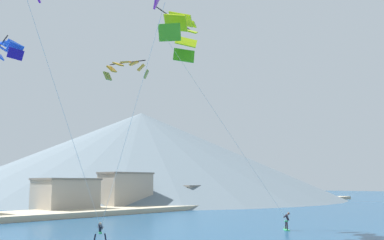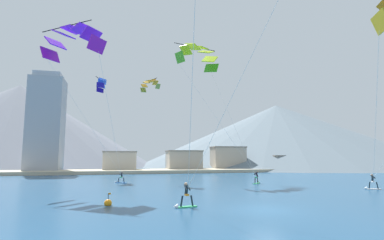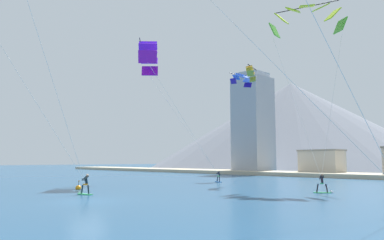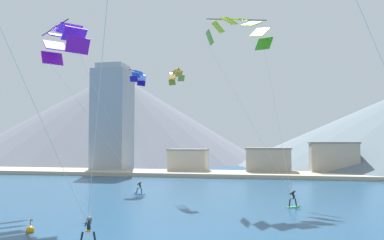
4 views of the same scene
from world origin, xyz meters
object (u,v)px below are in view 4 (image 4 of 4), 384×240
object	(u,v)px
kitesurfer_far_left	(295,202)
parafoil_kite_near_trail	(64,40)
kitesurfer_near_trail	(138,190)
race_marker_buoy	(30,230)
kitesurfer_near_lead	(85,236)
parafoil_kite_distant_low_drift	(139,76)
parafoil_kite_distant_high_outer	(176,75)
parafoil_kite_far_left	(239,30)

from	to	relation	value
kitesurfer_far_left	parafoil_kite_near_trail	size ratio (longest dim) A/B	0.10
kitesurfer_near_trail	race_marker_buoy	world-z (taller)	kitesurfer_near_trail
kitesurfer_far_left	race_marker_buoy	xyz separation A→B (m)	(-18.74, -13.77, -0.37)
kitesurfer_near_lead	parafoil_kite_distant_low_drift	xyz separation A→B (m)	(-7.54, 31.28, 15.45)
kitesurfer_near_trail	kitesurfer_far_left	bearing A→B (deg)	-17.75
parafoil_kite_distant_high_outer	race_marker_buoy	bearing A→B (deg)	-103.38
parafoil_kite_near_trail	parafoil_kite_distant_high_outer	world-z (taller)	parafoil_kite_near_trail
parafoil_kite_distant_high_outer	race_marker_buoy	xyz separation A→B (m)	(-5.11, -21.50, -14.42)
parafoil_kite_distant_high_outer	parafoil_kite_distant_low_drift	bearing A→B (deg)	134.49
kitesurfer_near_lead	parafoil_kite_distant_high_outer	bearing A→B (deg)	90.23
parafoil_kite_distant_high_outer	race_marker_buoy	world-z (taller)	parafoil_kite_distant_high_outer
kitesurfer_near_trail	race_marker_buoy	size ratio (longest dim) A/B	1.68
kitesurfer_near_lead	parafoil_kite_far_left	bearing A→B (deg)	72.28
kitesurfer_near_trail	kitesurfer_far_left	size ratio (longest dim) A/B	0.98
parafoil_kite_far_left	parafoil_kite_distant_low_drift	xyz separation A→B (m)	(-15.36, 6.80, -4.14)
kitesurfer_far_left	parafoil_kite_distant_high_outer	world-z (taller)	parafoil_kite_distant_high_outer
kitesurfer_near_trail	parafoil_kite_near_trail	xyz separation A→B (m)	(-5.81, -7.32, 16.56)
parafoil_kite_near_trail	parafoil_kite_distant_low_drift	size ratio (longest dim) A/B	3.49
kitesurfer_near_trail	race_marker_buoy	xyz separation A→B (m)	(-1.03, -19.44, -0.27)
parafoil_kite_distant_high_outer	kitesurfer_near_lead	bearing A→B (deg)	-89.77
kitesurfer_near_lead	parafoil_kite_distant_low_drift	distance (m)	35.69
parafoil_kite_far_left	race_marker_buoy	xyz separation A→B (m)	(-13.03, -22.29, -19.97)
parafoil_kite_distant_low_drift	race_marker_buoy	size ratio (longest dim) A/B	4.78
kitesurfer_near_trail	race_marker_buoy	distance (m)	19.47
kitesurfer_near_trail	parafoil_kite_far_left	world-z (taller)	parafoil_kite_far_left
kitesurfer_far_left	parafoil_kite_distant_low_drift	bearing A→B (deg)	143.99
kitesurfer_far_left	parafoil_kite_distant_high_outer	xyz separation A→B (m)	(-13.62, 7.73, 14.05)
kitesurfer_near_lead	race_marker_buoy	world-z (taller)	kitesurfer_near_lead
parafoil_kite_far_left	race_marker_buoy	distance (m)	32.64
parafoil_kite_distant_low_drift	race_marker_buoy	distance (m)	33.19
kitesurfer_near_lead	kitesurfer_near_trail	size ratio (longest dim) A/B	1.04
kitesurfer_near_trail	kitesurfer_near_lead	bearing A→B (deg)	-79.09
parafoil_kite_near_trail	race_marker_buoy	bearing A→B (deg)	-68.50
kitesurfer_near_lead	kitesurfer_far_left	xyz separation A→B (m)	(13.53, 15.97, -0.02)
parafoil_kite_near_trail	parafoil_kite_distant_low_drift	world-z (taller)	parafoil_kite_near_trail
parafoil_kite_far_left	parafoil_kite_distant_high_outer	bearing A→B (deg)	-174.34
parafoil_kite_far_left	kitesurfer_near_lead	bearing A→B (deg)	-107.72
kitesurfer_far_left	parafoil_kite_near_trail	xyz separation A→B (m)	(-23.51, -1.65, 16.47)
kitesurfer_far_left	race_marker_buoy	distance (m)	23.26
kitesurfer_near_trail	parafoil_kite_distant_low_drift	distance (m)	18.61
kitesurfer_near_trail	kitesurfer_far_left	world-z (taller)	kitesurfer_far_left
parafoil_kite_far_left	parafoil_kite_distant_low_drift	size ratio (longest dim) A/B	4.19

